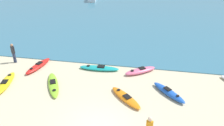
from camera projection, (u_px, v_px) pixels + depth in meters
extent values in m
ellipsoid|color=red|center=(38.00, 66.00, 17.69)|extent=(1.19, 3.00, 0.31)
cube|color=black|center=(39.00, 63.00, 17.73)|extent=(0.46, 0.58, 0.05)
cylinder|color=black|center=(31.00, 68.00, 16.95)|extent=(0.23, 0.23, 0.02)
ellipsoid|color=#E5668C|center=(140.00, 71.00, 16.93)|extent=(2.57, 2.09, 0.36)
cube|color=black|center=(142.00, 68.00, 16.88)|extent=(0.61, 0.59, 0.05)
cylinder|color=black|center=(132.00, 70.00, 16.57)|extent=(0.25, 0.25, 0.02)
ellipsoid|color=blue|center=(169.00, 92.00, 14.35)|extent=(2.28, 2.43, 0.36)
cube|color=black|center=(168.00, 89.00, 14.36)|extent=(0.57, 0.58, 0.05)
cylinder|color=black|center=(178.00, 96.00, 13.69)|extent=(0.20, 0.20, 0.02)
ellipsoid|color=teal|center=(99.00, 68.00, 17.37)|extent=(3.19, 0.85, 0.29)
cube|color=black|center=(101.00, 66.00, 17.27)|extent=(0.58, 0.43, 0.05)
cylinder|color=black|center=(88.00, 66.00, 17.41)|extent=(0.26, 0.26, 0.02)
ellipsoid|color=#8CCC2D|center=(53.00, 85.00, 15.29)|extent=(2.18, 3.24, 0.24)
cube|color=black|center=(53.00, 82.00, 15.36)|extent=(0.61, 0.70, 0.05)
cylinder|color=black|center=(54.00, 90.00, 14.45)|extent=(0.24, 0.24, 0.02)
ellipsoid|color=yellow|center=(6.00, 83.00, 15.43)|extent=(1.35, 3.02, 0.32)
cube|color=black|center=(4.00, 82.00, 15.22)|extent=(0.50, 0.60, 0.05)
cylinder|color=black|center=(10.00, 75.00, 16.07)|extent=(0.25, 0.25, 0.02)
ellipsoid|color=orange|center=(126.00, 98.00, 13.90)|extent=(2.45, 2.48, 0.28)
cube|color=black|center=(127.00, 97.00, 13.72)|extent=(0.62, 0.62, 0.05)
cylinder|color=black|center=(119.00, 90.00, 14.40)|extent=(0.24, 0.24, 0.02)
cube|color=orange|center=(150.00, 126.00, 10.31)|extent=(0.26, 0.23, 0.59)
cylinder|color=orange|center=(147.00, 125.00, 10.32)|extent=(0.09, 0.09, 0.56)
cylinder|color=orange|center=(152.00, 126.00, 10.28)|extent=(0.09, 0.09, 0.56)
sphere|color=beige|center=(150.00, 119.00, 10.12)|extent=(0.22, 0.22, 0.22)
cylinder|color=#384260|center=(14.00, 58.00, 18.39)|extent=(0.13, 0.13, 0.86)
cylinder|color=#384260|center=(15.00, 58.00, 18.37)|extent=(0.13, 0.13, 0.86)
cube|color=#2D2D33|center=(13.00, 50.00, 18.04)|extent=(0.21, 0.24, 0.61)
cylinder|color=#2D2D33|center=(11.00, 50.00, 18.06)|extent=(0.09, 0.09, 0.58)
cylinder|color=#2D2D33|center=(14.00, 50.00, 18.01)|extent=(0.09, 0.09, 0.58)
sphere|color=#A37A5B|center=(12.00, 45.00, 17.85)|extent=(0.23, 0.23, 0.23)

